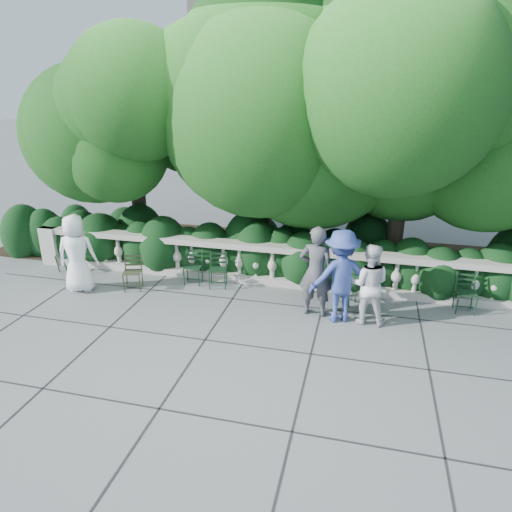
% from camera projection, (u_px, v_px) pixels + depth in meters
% --- Properties ---
extents(ground, '(90.00, 90.00, 0.00)m').
position_uv_depth(ground, '(244.00, 318.00, 9.38)').
color(ground, '#5B5F63').
rests_on(ground, ground).
extents(balustrade, '(12.00, 0.44, 1.00)m').
position_uv_depth(balustrade, '(264.00, 265.00, 10.84)').
color(balustrade, '#9E998E').
rests_on(balustrade, ground).
extents(shrub_hedge, '(15.00, 2.60, 1.70)m').
position_uv_depth(shrub_hedge, '(274.00, 265.00, 12.10)').
color(shrub_hedge, black).
rests_on(shrub_hedge, ground).
extents(tree_canopy, '(15.04, 6.52, 6.78)m').
position_uv_depth(tree_canopy, '(307.00, 109.00, 10.71)').
color(tree_canopy, '#3F3023').
rests_on(tree_canopy, ground).
extents(chair_a, '(0.58, 0.61, 0.84)m').
position_uv_depth(chair_a, '(64.00, 273.00, 11.57)').
color(chair_a, black).
rests_on(chair_a, ground).
extents(chair_b, '(0.49, 0.53, 0.84)m').
position_uv_depth(chair_b, '(192.00, 286.00, 10.85)').
color(chair_b, black).
rests_on(chair_b, ground).
extents(chair_c, '(0.53, 0.56, 0.84)m').
position_uv_depth(chair_c, '(218.00, 290.00, 10.68)').
color(chair_c, black).
rests_on(chair_c, ground).
extents(chair_d, '(0.59, 0.61, 0.84)m').
position_uv_depth(chair_d, '(317.00, 299.00, 10.20)').
color(chair_d, black).
rests_on(chair_d, ground).
extents(chair_e, '(0.61, 0.63, 0.84)m').
position_uv_depth(chair_e, '(341.00, 304.00, 9.97)').
color(chair_e, black).
rests_on(chair_e, ground).
extents(chair_f, '(0.46, 0.50, 0.84)m').
position_uv_depth(chair_f, '(464.00, 315.00, 9.51)').
color(chair_f, black).
rests_on(chair_f, ground).
extents(chair_weathered, '(0.56, 0.59, 0.84)m').
position_uv_depth(chair_weathered, '(133.00, 292.00, 10.53)').
color(chair_weathered, black).
rests_on(chair_weathered, ground).
extents(person_businessman, '(1.00, 0.76, 1.82)m').
position_uv_depth(person_businessman, '(77.00, 254.00, 10.34)').
color(person_businessman, white).
rests_on(person_businessman, ground).
extents(person_woman_grey, '(0.72, 0.50, 1.92)m').
position_uv_depth(person_woman_grey, '(316.00, 272.00, 9.22)').
color(person_woman_grey, '#424247').
rests_on(person_woman_grey, ground).
extents(person_casual_man, '(0.82, 0.64, 1.66)m').
position_uv_depth(person_casual_man, '(369.00, 284.00, 8.97)').
color(person_casual_man, silver).
rests_on(person_casual_man, ground).
extents(person_older_blue, '(1.41, 1.10, 1.91)m').
position_uv_depth(person_older_blue, '(341.00, 276.00, 9.00)').
color(person_older_blue, '#2F418D').
rests_on(person_older_blue, ground).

